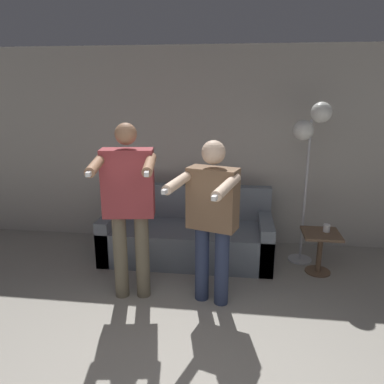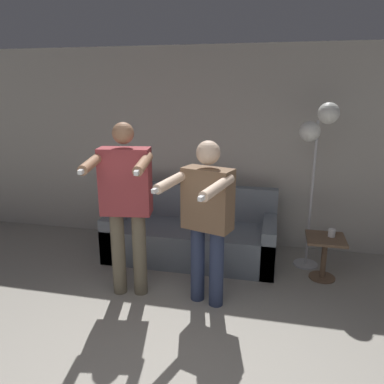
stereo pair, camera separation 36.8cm
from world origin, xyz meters
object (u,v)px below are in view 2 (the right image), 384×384
(couch, at_px, (192,236))
(cat, at_px, (210,180))
(person_left, at_px, (126,198))
(side_table, at_px, (325,249))
(person_right, at_px, (207,213))
(cup, at_px, (332,233))
(floor_lamp, at_px, (318,136))

(couch, distance_m, cat, 0.75)
(person_left, distance_m, side_table, 2.25)
(couch, xyz_separation_m, person_left, (-0.43, -1.00, 0.76))
(person_right, height_order, side_table, person_right)
(person_right, bearing_deg, side_table, 50.46)
(person_left, bearing_deg, person_right, -8.62)
(person_left, bearing_deg, couch, 58.03)
(cat, bearing_deg, cup, -18.97)
(person_left, relative_size, person_right, 1.09)
(floor_lamp, bearing_deg, person_left, -149.91)
(person_left, xyz_separation_m, cup, (2.06, 0.82, -0.50))
(side_table, distance_m, cup, 0.20)
(cat, xyz_separation_m, floor_lamp, (1.24, -0.24, 0.63))
(couch, bearing_deg, cat, 61.17)
(person_right, relative_size, cat, 3.13)
(cat, relative_size, floor_lamp, 0.27)
(side_table, bearing_deg, person_left, -158.80)
(person_left, relative_size, side_table, 3.60)
(side_table, relative_size, cup, 5.72)
(couch, bearing_deg, floor_lamp, 2.84)
(couch, height_order, person_left, person_left)
(couch, height_order, person_right, person_right)
(couch, relative_size, person_right, 1.27)
(cat, xyz_separation_m, cup, (1.45, -0.50, -0.40))
(cat, bearing_deg, couch, -118.83)
(person_left, relative_size, floor_lamp, 0.92)
(floor_lamp, xyz_separation_m, side_table, (0.15, -0.30, -1.22))
(side_table, xyz_separation_m, cup, (0.06, 0.04, 0.19))
(person_right, height_order, cat, person_right)
(couch, distance_m, cup, 1.66)
(couch, height_order, cat, cat)
(person_left, xyz_separation_m, cat, (0.61, 1.32, -0.10))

